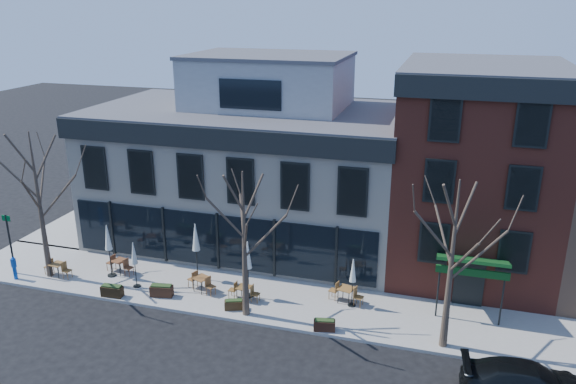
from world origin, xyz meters
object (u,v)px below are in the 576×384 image
(parked_sedan, at_px, (528,383))
(cafe_set_0, at_px, (58,268))
(umbrella_0, at_px, (108,240))
(call_box, at_px, (14,267))

(parked_sedan, height_order, cafe_set_0, parked_sedan)
(umbrella_0, bearing_deg, cafe_set_0, -163.14)
(parked_sedan, relative_size, call_box, 3.76)
(parked_sedan, distance_m, cafe_set_0, 23.34)
(parked_sedan, distance_m, umbrella_0, 20.84)
(parked_sedan, height_order, umbrella_0, umbrella_0)
(parked_sedan, xyz_separation_m, umbrella_0, (-20.39, 4.04, 1.52))
(call_box, xyz_separation_m, cafe_set_0, (1.97, 0.92, -0.22))
(parked_sedan, relative_size, umbrella_0, 1.65)
(cafe_set_0, bearing_deg, call_box, -154.97)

